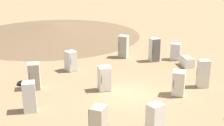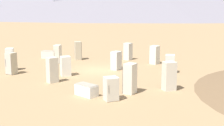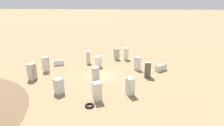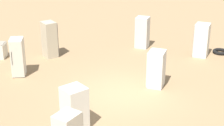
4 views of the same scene
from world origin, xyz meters
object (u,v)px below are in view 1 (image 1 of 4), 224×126
(discarded_fridge_1, at_px, (179,83))
(discarded_fridge_5, at_px, (123,47))
(discarded_fridge_0, at_px, (98,126))
(discarded_fridge_9, at_px, (187,62))
(discarded_fridge_2, at_px, (203,74))
(discarded_fridge_7, at_px, (71,61))
(discarded_fridge_10, at_px, (29,97))
(discarded_fridge_12, at_px, (154,50))
(discarded_fridge_4, at_px, (34,76))
(discarded_fridge_3, at_px, (175,52))
(scrap_tire, at_px, (23,83))
(discarded_fridge_8, at_px, (155,122))
(discarded_fridge_6, at_px, (104,78))

(discarded_fridge_1, xyz_separation_m, discarded_fridge_5, (-5.90, -6.15, 0.18))
(discarded_fridge_0, relative_size, discarded_fridge_9, 1.16)
(discarded_fridge_2, height_order, discarded_fridge_5, discarded_fridge_5)
(discarded_fridge_0, distance_m, discarded_fridge_7, 10.26)
(discarded_fridge_7, height_order, discarded_fridge_10, discarded_fridge_10)
(discarded_fridge_9, relative_size, discarded_fridge_12, 0.83)
(discarded_fridge_5, bearing_deg, discarded_fridge_7, 61.51)
(discarded_fridge_4, bearing_deg, discarded_fridge_10, 88.19)
(discarded_fridge_2, xyz_separation_m, discarded_fridge_5, (-3.93, -7.29, 0.03))
(discarded_fridge_0, bearing_deg, discarded_fridge_3, -3.00)
(discarded_fridge_5, relative_size, scrap_tire, 2.36)
(discarded_fridge_5, bearing_deg, discarded_fridge_4, 70.76)
(discarded_fridge_2, relative_size, discarded_fridge_7, 1.21)
(discarded_fridge_8, height_order, discarded_fridge_12, discarded_fridge_12)
(discarded_fridge_6, relative_size, discarded_fridge_12, 0.82)
(discarded_fridge_12, bearing_deg, discarded_fridge_5, -43.01)
(discarded_fridge_3, bearing_deg, scrap_tire, -136.11)
(discarded_fridge_1, relative_size, scrap_tire, 1.92)
(discarded_fridge_9, xyz_separation_m, discarded_fridge_10, (11.41, -6.19, 0.49))
(discarded_fridge_10, distance_m, scrap_tire, 4.28)
(discarded_fridge_1, xyz_separation_m, discarded_fridge_6, (1.23, -4.46, 0.02))
(discarded_fridge_1, distance_m, discarded_fridge_8, 5.42)
(discarded_fridge_4, xyz_separation_m, discarded_fridge_6, (-1.68, 4.20, -0.07))
(discarded_fridge_2, bearing_deg, discarded_fridge_3, 5.66)
(scrap_tire, bearing_deg, discarded_fridge_0, 61.68)
(discarded_fridge_8, xyz_separation_m, discarded_fridge_12, (-11.40, -3.62, 0.08))
(discarded_fridge_2, distance_m, scrap_tire, 11.96)
(discarded_fridge_8, height_order, discarded_fridge_9, discarded_fridge_8)
(discarded_fridge_1, height_order, discarded_fridge_5, discarded_fridge_5)
(discarded_fridge_2, relative_size, discarded_fridge_8, 1.04)
(discarded_fridge_6, bearing_deg, discarded_fridge_8, 98.15)
(discarded_fridge_5, xyz_separation_m, discarded_fridge_8, (11.31, 6.34, -0.07))
(discarded_fridge_3, distance_m, discarded_fridge_12, 1.88)
(discarded_fridge_1, height_order, discarded_fridge_9, discarded_fridge_1)
(discarded_fridge_7, relative_size, discarded_fridge_10, 0.89)
(discarded_fridge_4, distance_m, discarded_fridge_12, 10.31)
(discarded_fridge_3, relative_size, discarded_fridge_4, 0.81)
(discarded_fridge_1, distance_m, discarded_fridge_3, 7.35)
(discarded_fridge_9, bearing_deg, discarded_fridge_10, -151.54)
(discarded_fridge_7, relative_size, scrap_tire, 1.88)
(discarded_fridge_6, height_order, discarded_fridge_7, discarded_fridge_6)
(discarded_fridge_0, bearing_deg, discarded_fridge_6, 20.80)
(discarded_fridge_2, distance_m, discarded_fridge_6, 6.44)
(discarded_fridge_9, distance_m, scrap_tire, 12.48)
(discarded_fridge_1, xyz_separation_m, discarded_fridge_2, (-1.97, 1.14, 0.15))
(discarded_fridge_12, bearing_deg, discarded_fridge_10, 28.51)
(scrap_tire, bearing_deg, discarded_fridge_2, 112.72)
(discarded_fridge_2, relative_size, discarded_fridge_5, 0.97)
(discarded_fridge_3, bearing_deg, discarded_fridge_9, -52.59)
(discarded_fridge_1, relative_size, discarded_fridge_4, 0.89)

